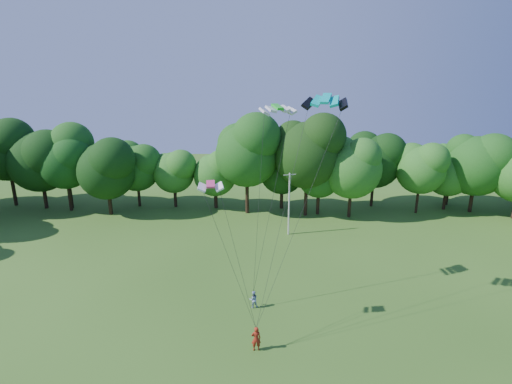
{
  "coord_description": "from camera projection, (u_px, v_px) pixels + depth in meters",
  "views": [
    {
      "loc": [
        -0.12,
        -18.57,
        19.06
      ],
      "look_at": [
        -0.26,
        13.0,
        9.76
      ],
      "focal_mm": 28.0,
      "sensor_mm": 36.0,
      "label": 1
    }
  ],
  "objects": [
    {
      "name": "kite_flyer_right",
      "position": [
        253.0,
        299.0,
        33.83
      ],
      "size": [
        0.84,
        0.7,
        1.53
      ],
      "primitive_type": "imported",
      "rotation": [
        0.0,
        0.0,
        3.33
      ],
      "color": "#8EA3C6",
      "rests_on": "ground"
    },
    {
      "name": "kite_green",
      "position": [
        277.0,
        107.0,
        32.03
      ],
      "size": [
        3.16,
        2.32,
        0.46
      ],
      "rotation": [
        0.0,
        0.0,
        0.39
      ],
      "color": "green",
      "rests_on": "ground"
    },
    {
      "name": "kite_flyer_left",
      "position": [
        256.0,
        339.0,
        28.49
      ],
      "size": [
        0.75,
        0.54,
        1.9
      ],
      "primitive_type": "imported",
      "rotation": [
        0.0,
        0.0,
        3.28
      ],
      "color": "maroon",
      "rests_on": "ground"
    },
    {
      "name": "kite_teal",
      "position": [
        326.0,
        99.0,
        28.93
      ],
      "size": [
        3.43,
        2.34,
        0.75
      ],
      "rotation": [
        0.0,
        0.0,
        -0.34
      ],
      "color": "#05A8A5",
      "rests_on": "ground"
    },
    {
      "name": "tree_back_west",
      "position": [
        65.0,
        160.0,
        56.25
      ],
      "size": [
        8.32,
        8.32,
        12.1
      ],
      "color": "black",
      "rests_on": "ground"
    },
    {
      "name": "tree_back_center",
      "position": [
        308.0,
        152.0,
        53.82
      ],
      "size": [
        9.99,
        9.99,
        14.53
      ],
      "color": "black",
      "rests_on": "ground"
    },
    {
      "name": "tree_back_east",
      "position": [
        452.0,
        160.0,
        59.07
      ],
      "size": [
        7.55,
        7.55,
        10.99
      ],
      "color": "#392A17",
      "rests_on": "ground"
    },
    {
      "name": "kite_pink",
      "position": [
        211.0,
        184.0,
        27.64
      ],
      "size": [
        1.85,
        1.06,
        0.4
      ],
      "rotation": [
        0.0,
        0.0,
        0.12
      ],
      "color": "#C9376C",
      "rests_on": "ground"
    },
    {
      "name": "utility_pole",
      "position": [
        289.0,
        203.0,
        48.5
      ],
      "size": [
        1.51,
        0.55,
        7.82
      ],
      "rotation": [
        0.0,
        0.0,
        0.31
      ],
      "color": "beige",
      "rests_on": "ground"
    }
  ]
}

